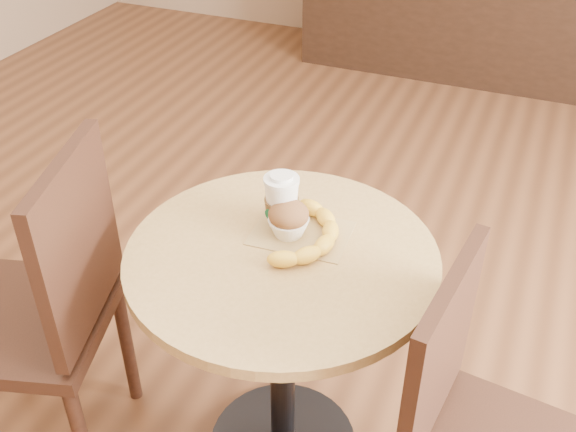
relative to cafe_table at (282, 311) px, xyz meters
The scene contains 6 objects.
cafe_table is the anchor object (origin of this frame).
chair_left 0.62m from the cafe_table, 159.57° to the right, with size 0.54×0.54×1.00m.
kraft_bag 0.22m from the cafe_table, 79.39° to the left, with size 0.24×0.18×0.00m, color #A4854F.
coffee_cup 0.29m from the cafe_table, 112.82° to the left, with size 0.09×0.09×0.15m.
muffin 0.25m from the cafe_table, 98.77° to the left, with size 0.10×0.10×0.09m.
banana 0.23m from the cafe_table, 48.80° to the left, with size 0.16×0.30×0.04m, color yellow, non-canonical shape.
Camera 1 is at (0.46, -1.14, 1.75)m, focal length 42.00 mm.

